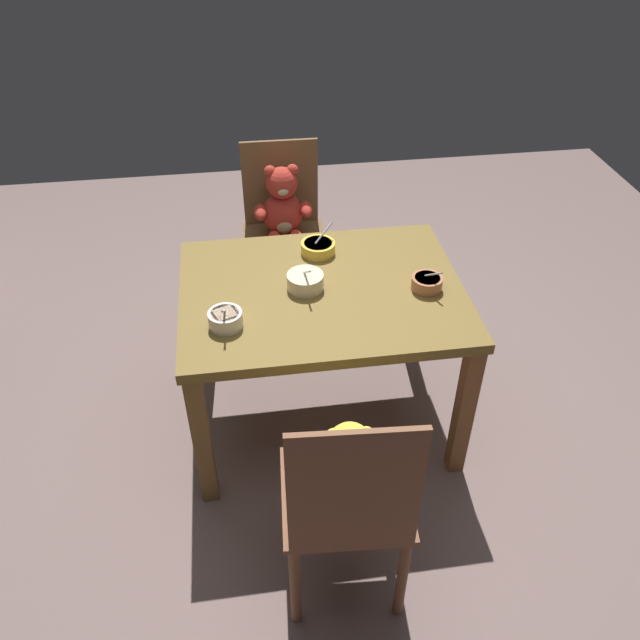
% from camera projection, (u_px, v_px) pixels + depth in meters
% --- Properties ---
extents(ground_plane, '(5.20, 5.20, 0.04)m').
position_uv_depth(ground_plane, '(322.00, 416.00, 2.96)').
color(ground_plane, '#77615D').
extents(dining_table, '(1.11, 0.85, 0.71)m').
position_uv_depth(dining_table, '(322.00, 308.00, 2.57)').
color(dining_table, brown).
rests_on(dining_table, ground_plane).
extents(teddy_chair_far_center, '(0.42, 0.42, 0.91)m').
position_uv_depth(teddy_chair_far_center, '(283.00, 217.00, 3.23)').
color(teddy_chair_far_center, brown).
rests_on(teddy_chair_far_center, ground_plane).
extents(teddy_chair_near_front, '(0.44, 0.42, 0.96)m').
position_uv_depth(teddy_chair_near_front, '(348.00, 486.00, 1.96)').
color(teddy_chair_near_front, brown).
rests_on(teddy_chair_near_front, ground_plane).
extents(porridge_bowl_yellow_far_center, '(0.14, 0.14, 0.12)m').
position_uv_depth(porridge_bowl_yellow_far_center, '(318.00, 247.00, 2.69)').
color(porridge_bowl_yellow_far_center, yellow).
rests_on(porridge_bowl_yellow_far_center, dining_table).
extents(porridge_bowl_white_near_left, '(0.12, 0.13, 0.12)m').
position_uv_depth(porridge_bowl_white_near_left, '(225.00, 319.00, 2.31)').
color(porridge_bowl_white_near_left, white).
rests_on(porridge_bowl_white_near_left, dining_table).
extents(porridge_bowl_terracotta_near_right, '(0.12, 0.12, 0.11)m').
position_uv_depth(porridge_bowl_terracotta_near_right, '(427.00, 283.00, 2.49)').
color(porridge_bowl_terracotta_near_right, '#B5724D').
rests_on(porridge_bowl_terracotta_near_right, dining_table).
extents(porridge_bowl_cream_center, '(0.14, 0.15, 0.13)m').
position_uv_depth(porridge_bowl_cream_center, '(305.00, 281.00, 2.49)').
color(porridge_bowl_cream_center, beige).
rests_on(porridge_bowl_cream_center, dining_table).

